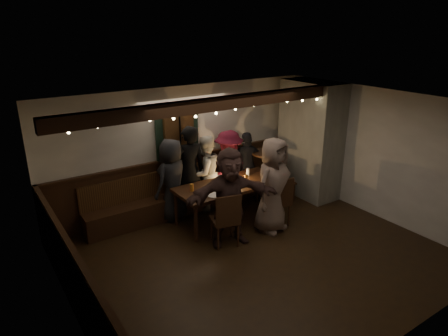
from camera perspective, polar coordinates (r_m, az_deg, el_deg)
room at (r=8.17m, az=4.72°, el=0.73°), size 6.02×5.01×2.62m
dining_table at (r=7.90m, az=0.81°, el=-2.74°), size 2.17×0.93×0.94m
chair_near_left at (r=7.02m, az=0.35°, el=-7.04°), size 0.56×0.56×1.02m
chair_near_right at (r=7.77m, az=7.89°, el=-4.44°), size 0.52×0.52×1.02m
chair_end at (r=8.87m, az=8.09°, el=-1.60°), size 0.45×0.45×0.93m
high_top at (r=8.98m, az=6.06°, el=-0.14°), size 0.68×0.68×1.09m
person_a at (r=7.99m, az=-7.43°, el=-1.67°), size 0.96×0.81×1.67m
person_b at (r=8.15m, az=-4.94°, el=-0.37°), size 0.73×0.52×1.88m
person_c at (r=8.36m, az=-2.67°, el=-0.74°), size 0.85×0.70×1.61m
person_d at (r=8.57m, az=0.67°, el=-0.02°), size 1.21×0.92×1.66m
person_e at (r=8.94m, az=3.33°, el=0.37°), size 0.96×0.59×1.53m
person_f at (r=7.01m, az=0.83°, el=-4.17°), size 1.74×0.96×1.79m
person_g at (r=7.49m, az=6.97°, el=-2.48°), size 1.02×0.79×1.84m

